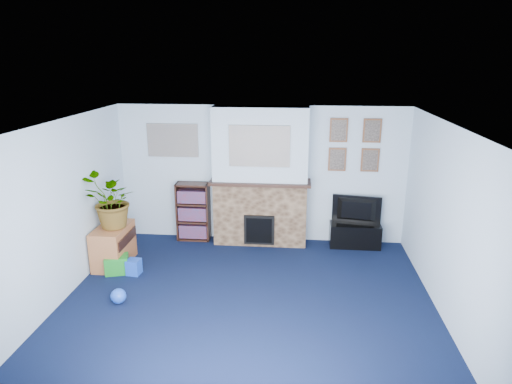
# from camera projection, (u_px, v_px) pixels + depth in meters

# --- Properties ---
(floor) EXTENTS (5.00, 4.50, 0.01)m
(floor) POSITION_uv_depth(u_px,v_px,m) (248.00, 301.00, 6.18)
(floor) COLOR black
(floor) RESTS_ON ground
(ceiling) EXTENTS (5.00, 4.50, 0.01)m
(ceiling) POSITION_uv_depth(u_px,v_px,m) (247.00, 125.00, 5.49)
(ceiling) COLOR white
(ceiling) RESTS_ON wall_back
(wall_back) EXTENTS (5.00, 0.04, 2.40)m
(wall_back) POSITION_uv_depth(u_px,v_px,m) (261.00, 174.00, 7.99)
(wall_back) COLOR silver
(wall_back) RESTS_ON ground
(wall_front) EXTENTS (5.00, 0.04, 2.40)m
(wall_front) POSITION_uv_depth(u_px,v_px,m) (217.00, 313.00, 3.69)
(wall_front) COLOR silver
(wall_front) RESTS_ON ground
(wall_left) EXTENTS (0.04, 4.50, 2.40)m
(wall_left) POSITION_uv_depth(u_px,v_px,m) (60.00, 212.00, 6.06)
(wall_left) COLOR silver
(wall_left) RESTS_ON ground
(wall_right) EXTENTS (0.04, 4.50, 2.40)m
(wall_right) POSITION_uv_depth(u_px,v_px,m) (448.00, 224.00, 5.62)
(wall_right) COLOR silver
(wall_right) RESTS_ON ground
(chimney_breast) EXTENTS (1.72, 0.50, 2.40)m
(chimney_breast) POSITION_uv_depth(u_px,v_px,m) (260.00, 178.00, 7.80)
(chimney_breast) COLOR brown
(chimney_breast) RESTS_ON ground
(collage_main) EXTENTS (1.00, 0.03, 0.68)m
(collage_main) POSITION_uv_depth(u_px,v_px,m) (259.00, 146.00, 7.42)
(collage_main) COLOR gray
(collage_main) RESTS_ON chimney_breast
(collage_left) EXTENTS (0.90, 0.03, 0.58)m
(collage_left) POSITION_uv_depth(u_px,v_px,m) (173.00, 140.00, 7.94)
(collage_left) COLOR gray
(collage_left) RESTS_ON wall_back
(portrait_tl) EXTENTS (0.30, 0.03, 0.40)m
(portrait_tl) POSITION_uv_depth(u_px,v_px,m) (339.00, 130.00, 7.62)
(portrait_tl) COLOR brown
(portrait_tl) RESTS_ON wall_back
(portrait_tr) EXTENTS (0.30, 0.03, 0.40)m
(portrait_tr) POSITION_uv_depth(u_px,v_px,m) (372.00, 131.00, 7.58)
(portrait_tr) COLOR brown
(portrait_tr) RESTS_ON wall_back
(portrait_bl) EXTENTS (0.30, 0.03, 0.40)m
(portrait_bl) POSITION_uv_depth(u_px,v_px,m) (337.00, 159.00, 7.77)
(portrait_bl) COLOR brown
(portrait_bl) RESTS_ON wall_back
(portrait_br) EXTENTS (0.30, 0.03, 0.40)m
(portrait_br) POSITION_uv_depth(u_px,v_px,m) (370.00, 160.00, 7.72)
(portrait_br) COLOR brown
(portrait_br) RESTS_ON wall_back
(tv_stand) EXTENTS (0.87, 0.36, 0.41)m
(tv_stand) POSITION_uv_depth(u_px,v_px,m) (355.00, 234.00, 7.91)
(tv_stand) COLOR black
(tv_stand) RESTS_ON ground
(television) EXTENTS (0.84, 0.25, 0.48)m
(television) POSITION_uv_depth(u_px,v_px,m) (356.00, 211.00, 7.81)
(television) COLOR black
(television) RESTS_ON tv_stand
(bookshelf) EXTENTS (0.58, 0.28, 1.05)m
(bookshelf) POSITION_uv_depth(u_px,v_px,m) (193.00, 213.00, 8.15)
(bookshelf) COLOR black
(bookshelf) RESTS_ON ground
(sideboard) EXTENTS (0.45, 0.81, 0.63)m
(sideboard) POSITION_uv_depth(u_px,v_px,m) (113.00, 243.00, 7.20)
(sideboard) COLOR #AF6438
(sideboard) RESTS_ON ground
(potted_plant) EXTENTS (0.88, 0.95, 0.88)m
(potted_plant) POSITION_uv_depth(u_px,v_px,m) (111.00, 201.00, 6.94)
(potted_plant) COLOR #26661E
(potted_plant) RESTS_ON sideboard
(mantel_clock) EXTENTS (0.09, 0.05, 0.13)m
(mantel_clock) POSITION_uv_depth(u_px,v_px,m) (256.00, 177.00, 7.75)
(mantel_clock) COLOR gold
(mantel_clock) RESTS_ON chimney_breast
(mantel_candle) EXTENTS (0.05, 0.05, 0.17)m
(mantel_candle) POSITION_uv_depth(u_px,v_px,m) (274.00, 177.00, 7.72)
(mantel_candle) COLOR #B2BFC6
(mantel_candle) RESTS_ON chimney_breast
(mantel_teddy) EXTENTS (0.14, 0.14, 0.14)m
(mantel_teddy) POSITION_uv_depth(u_px,v_px,m) (232.00, 177.00, 7.79)
(mantel_teddy) COLOR gray
(mantel_teddy) RESTS_ON chimney_breast
(mantel_can) EXTENTS (0.05, 0.05, 0.11)m
(mantel_can) POSITION_uv_depth(u_px,v_px,m) (299.00, 178.00, 7.69)
(mantel_can) COLOR blue
(mantel_can) RESTS_ON chimney_breast
(green_crate) EXTENTS (0.40, 0.36, 0.27)m
(green_crate) POSITION_uv_depth(u_px,v_px,m) (117.00, 264.00, 6.97)
(green_crate) COLOR #198C26
(green_crate) RESTS_ON ground
(toy_ball) EXTENTS (0.21, 0.21, 0.21)m
(toy_ball) POSITION_uv_depth(u_px,v_px,m) (118.00, 297.00, 6.12)
(toy_ball) COLOR blue
(toy_ball) RESTS_ON ground
(toy_block) EXTENTS (0.21, 0.21, 0.23)m
(toy_block) POSITION_uv_depth(u_px,v_px,m) (134.00, 267.00, 6.93)
(toy_block) COLOR blue
(toy_block) RESTS_ON ground
(toy_tube) EXTENTS (0.35, 0.16, 0.20)m
(toy_tube) POSITION_uv_depth(u_px,v_px,m) (107.00, 268.00, 7.00)
(toy_tube) COLOR orange
(toy_tube) RESTS_ON ground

